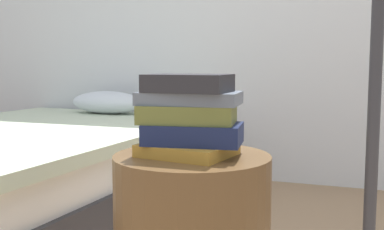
% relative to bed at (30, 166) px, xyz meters
% --- Properties ---
extents(bed, '(1.66, 2.10, 0.62)m').
position_rel_bed_xyz_m(bed, '(0.00, 0.00, 0.00)').
color(bed, '#2D2D33').
rests_on(bed, ground_plane).
extents(book_ochre, '(0.27, 0.24, 0.04)m').
position_rel_bed_xyz_m(book_ochre, '(1.30, -0.92, 0.34)').
color(book_ochre, '#B7842D').
rests_on(book_ochre, side_table).
extents(book_navy, '(0.29, 0.20, 0.06)m').
position_rel_bed_xyz_m(book_navy, '(1.32, -0.92, 0.38)').
color(book_navy, '#19234C').
rests_on(book_navy, book_ochre).
extents(book_olive, '(0.29, 0.20, 0.05)m').
position_rel_bed_xyz_m(book_olive, '(1.30, -0.92, 0.44)').
color(book_olive, olive).
rests_on(book_olive, book_navy).
extents(book_slate, '(0.30, 0.21, 0.04)m').
position_rel_bed_xyz_m(book_slate, '(1.30, -0.90, 0.48)').
color(book_slate, slate).
rests_on(book_slate, book_olive).
extents(book_charcoal, '(0.23, 0.17, 0.05)m').
position_rel_bed_xyz_m(book_charcoal, '(1.30, -0.92, 0.53)').
color(book_charcoal, '#28282D').
rests_on(book_charcoal, book_slate).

